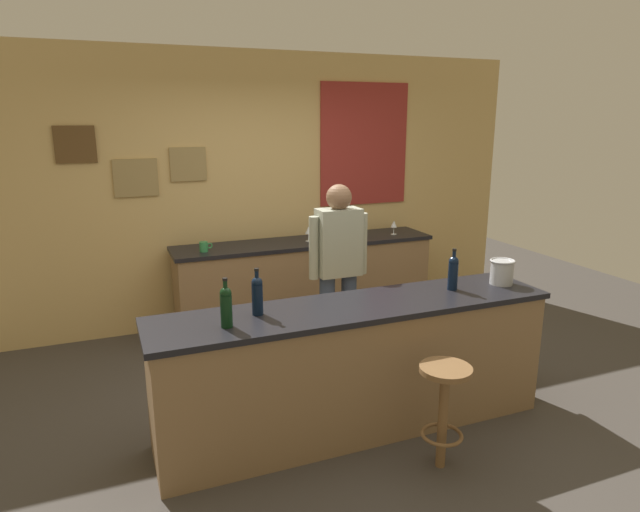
% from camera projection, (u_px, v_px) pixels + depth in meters
% --- Properties ---
extents(ground_plane, '(10.00, 10.00, 0.00)m').
position_uv_depth(ground_plane, '(332.00, 400.00, 4.28)').
color(ground_plane, '#423D38').
extents(back_wall, '(6.00, 0.09, 2.80)m').
position_uv_depth(back_wall, '(259.00, 189.00, 5.76)').
color(back_wall, tan).
rests_on(back_wall, ground_plane).
extents(bar_counter, '(2.80, 0.60, 0.92)m').
position_uv_depth(bar_counter, '(355.00, 367.00, 3.80)').
color(bar_counter, olive).
rests_on(bar_counter, ground_plane).
extents(side_counter, '(2.73, 0.56, 0.90)m').
position_uv_depth(side_counter, '(306.00, 282.00, 5.79)').
color(side_counter, olive).
rests_on(side_counter, ground_plane).
extents(bartender, '(0.52, 0.21, 1.62)m').
position_uv_depth(bartender, '(338.00, 266.00, 4.58)').
color(bartender, '#384766').
rests_on(bartender, ground_plane).
extents(bar_stool, '(0.32, 0.32, 0.68)m').
position_uv_depth(bar_stool, '(444.00, 400.00, 3.36)').
color(bar_stool, brown).
rests_on(bar_stool, ground_plane).
extents(wine_bottle_a, '(0.07, 0.07, 0.31)m').
position_uv_depth(wine_bottle_a, '(226.00, 305.00, 3.26)').
color(wine_bottle_a, black).
rests_on(wine_bottle_a, bar_counter).
extents(wine_bottle_b, '(0.07, 0.07, 0.31)m').
position_uv_depth(wine_bottle_b, '(257.00, 294.00, 3.47)').
color(wine_bottle_b, black).
rests_on(wine_bottle_b, bar_counter).
extents(wine_bottle_c, '(0.07, 0.07, 0.31)m').
position_uv_depth(wine_bottle_c, '(453.00, 272.00, 3.98)').
color(wine_bottle_c, black).
rests_on(wine_bottle_c, bar_counter).
extents(ice_bucket, '(0.19, 0.19, 0.19)m').
position_uv_depth(ice_bucket, '(502.00, 271.00, 4.12)').
color(ice_bucket, '#B7BABF').
rests_on(ice_bucket, bar_counter).
extents(wine_glass_a, '(0.07, 0.07, 0.16)m').
position_uv_depth(wine_glass_a, '(308.00, 231.00, 5.64)').
color(wine_glass_a, silver).
rests_on(wine_glass_a, side_counter).
extents(wine_glass_b, '(0.07, 0.07, 0.16)m').
position_uv_depth(wine_glass_b, '(394.00, 224.00, 5.97)').
color(wine_glass_b, silver).
rests_on(wine_glass_b, side_counter).
extents(coffee_mug, '(0.13, 0.08, 0.09)m').
position_uv_depth(coffee_mug, '(204.00, 247.00, 5.22)').
color(coffee_mug, '#338C4C').
rests_on(coffee_mug, side_counter).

